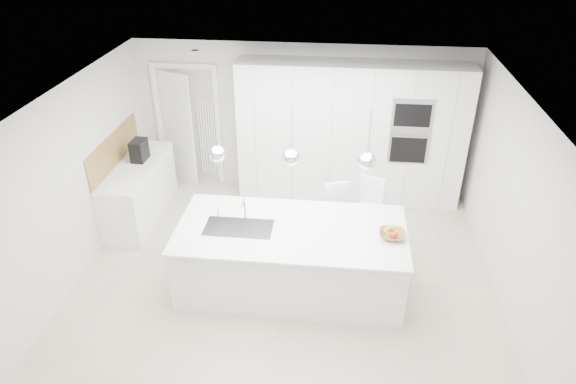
# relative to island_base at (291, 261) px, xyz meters

# --- Properties ---
(floor) EXTENTS (5.50, 5.50, 0.00)m
(floor) POSITION_rel_island_base_xyz_m (-0.10, 0.30, -0.43)
(floor) COLOR beige
(floor) RESTS_ON ground
(wall_back) EXTENTS (5.50, 0.00, 5.50)m
(wall_back) POSITION_rel_island_base_xyz_m (-0.10, 2.80, 0.82)
(wall_back) COLOR silver
(wall_back) RESTS_ON ground
(wall_left) EXTENTS (0.00, 5.00, 5.00)m
(wall_left) POSITION_rel_island_base_xyz_m (-2.85, 0.30, 0.82)
(wall_left) COLOR silver
(wall_left) RESTS_ON ground
(ceiling) EXTENTS (5.50, 5.50, 0.00)m
(ceiling) POSITION_rel_island_base_xyz_m (-0.10, 0.30, 2.07)
(ceiling) COLOR white
(ceiling) RESTS_ON wall_back
(tall_cabinets) EXTENTS (3.60, 0.60, 2.30)m
(tall_cabinets) POSITION_rel_island_base_xyz_m (0.70, 2.50, 0.72)
(tall_cabinets) COLOR white
(tall_cabinets) RESTS_ON floor
(oven_stack) EXTENTS (0.62, 0.04, 1.05)m
(oven_stack) POSITION_rel_island_base_xyz_m (1.60, 2.19, 0.92)
(oven_stack) COLOR #A5A5A8
(oven_stack) RESTS_ON tall_cabinets
(doorway_frame) EXTENTS (1.11, 0.08, 2.13)m
(doorway_frame) POSITION_rel_island_base_xyz_m (-2.05, 2.77, 0.59)
(doorway_frame) COLOR white
(doorway_frame) RESTS_ON floor
(hallway_door) EXTENTS (0.76, 0.38, 2.00)m
(hallway_door) POSITION_rel_island_base_xyz_m (-2.30, 2.72, 0.57)
(hallway_door) COLOR white
(hallway_door) RESTS_ON floor
(radiator) EXTENTS (0.32, 0.04, 1.40)m
(radiator) POSITION_rel_island_base_xyz_m (-1.73, 2.76, 0.42)
(radiator) COLOR white
(radiator) RESTS_ON floor
(left_base_cabinets) EXTENTS (0.60, 1.80, 0.86)m
(left_base_cabinets) POSITION_rel_island_base_xyz_m (-2.55, 1.50, 0.00)
(left_base_cabinets) COLOR white
(left_base_cabinets) RESTS_ON floor
(left_worktop) EXTENTS (0.62, 1.82, 0.04)m
(left_worktop) POSITION_rel_island_base_xyz_m (-2.55, 1.50, 0.45)
(left_worktop) COLOR white
(left_worktop) RESTS_ON left_base_cabinets
(oak_backsplash) EXTENTS (0.02, 1.80, 0.50)m
(oak_backsplash) POSITION_rel_island_base_xyz_m (-2.84, 1.50, 0.72)
(oak_backsplash) COLOR olive
(oak_backsplash) RESTS_ON wall_left
(island_base) EXTENTS (2.80, 1.20, 0.86)m
(island_base) POSITION_rel_island_base_xyz_m (0.00, 0.00, 0.00)
(island_base) COLOR white
(island_base) RESTS_ON floor
(island_worktop) EXTENTS (2.84, 1.40, 0.04)m
(island_worktop) POSITION_rel_island_base_xyz_m (0.00, 0.05, 0.45)
(island_worktop) COLOR white
(island_worktop) RESTS_ON island_base
(island_sink) EXTENTS (0.84, 0.44, 0.18)m
(island_sink) POSITION_rel_island_base_xyz_m (-0.65, -0.00, 0.39)
(island_sink) COLOR #3F3F42
(island_sink) RESTS_ON island_worktop
(island_tap) EXTENTS (0.02, 0.02, 0.30)m
(island_tap) POSITION_rel_island_base_xyz_m (-0.60, 0.20, 0.62)
(island_tap) COLOR white
(island_tap) RESTS_ON island_worktop
(pendant_left) EXTENTS (0.20, 0.20, 0.20)m
(pendant_left) POSITION_rel_island_base_xyz_m (-0.85, -0.00, 1.47)
(pendant_left) COLOR white
(pendant_left) RESTS_ON ceiling
(pendant_mid) EXTENTS (0.20, 0.20, 0.20)m
(pendant_mid) POSITION_rel_island_base_xyz_m (-0.00, -0.00, 1.47)
(pendant_mid) COLOR white
(pendant_mid) RESTS_ON ceiling
(pendant_right) EXTENTS (0.20, 0.20, 0.20)m
(pendant_right) POSITION_rel_island_base_xyz_m (0.85, -0.00, 1.47)
(pendant_right) COLOR white
(pendant_right) RESTS_ON ceiling
(fruit_bowl) EXTENTS (0.34, 0.34, 0.08)m
(fruit_bowl) POSITION_rel_island_base_xyz_m (1.22, -0.01, 0.51)
(fruit_bowl) COLOR olive
(fruit_bowl) RESTS_ON island_worktop
(espresso_machine) EXTENTS (0.21, 0.32, 0.33)m
(espresso_machine) POSITION_rel_island_base_xyz_m (-2.53, 1.69, 0.63)
(espresso_machine) COLOR black
(espresso_machine) RESTS_ON left_worktop
(bar_stool_left) EXTENTS (0.51, 0.59, 1.08)m
(bar_stool_left) POSITION_rel_island_base_xyz_m (0.53, 0.79, 0.11)
(bar_stool_left) COLOR white
(bar_stool_left) RESTS_ON floor
(bar_stool_right) EXTENTS (0.55, 0.62, 1.13)m
(bar_stool_right) POSITION_rel_island_base_xyz_m (1.02, 0.92, 0.13)
(bar_stool_right) COLOR white
(bar_stool_right) RESTS_ON floor
(apple_a) EXTENTS (0.09, 0.09, 0.09)m
(apple_a) POSITION_rel_island_base_xyz_m (1.24, -0.07, 0.54)
(apple_a) COLOR #B1300F
(apple_a) RESTS_ON fruit_bowl
(apple_b) EXTENTS (0.07, 0.07, 0.07)m
(apple_b) POSITION_rel_island_base_xyz_m (1.20, 0.02, 0.54)
(apple_b) COLOR #B1300F
(apple_b) RESTS_ON fruit_bowl
(banana_bunch) EXTENTS (0.22, 0.16, 0.20)m
(banana_bunch) POSITION_rel_island_base_xyz_m (1.22, -0.00, 0.58)
(banana_bunch) COLOR yellow
(banana_bunch) RESTS_ON fruit_bowl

